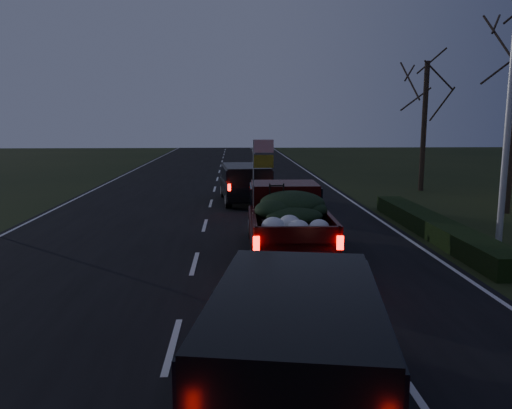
{
  "coord_description": "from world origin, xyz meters",
  "views": [
    {
      "loc": [
        1.06,
        -13.1,
        3.81
      ],
      "look_at": [
        1.75,
        1.9,
        1.3
      ],
      "focal_mm": 35.0,
      "sensor_mm": 36.0,
      "label": 1
    }
  ],
  "objects": [
    {
      "name": "road_asphalt",
      "position": [
        0.0,
        0.0,
        0.01
      ],
      "size": [
        14.0,
        120.0,
        0.02
      ],
      "primitive_type": "cube",
      "color": "black",
      "rests_on": "ground"
    },
    {
      "name": "rear_suv",
      "position": [
        1.83,
        -7.23,
        1.09
      ],
      "size": [
        2.88,
        5.3,
        1.44
      ],
      "rotation": [
        0.0,
        0.0,
        -0.16
      ],
      "color": "black",
      "rests_on": "ground"
    },
    {
      "name": "bare_tree_far",
      "position": [
        11.5,
        14.0,
        5.23
      ],
      "size": [
        3.6,
        3.6,
        7.0
      ],
      "color": "black",
      "rests_on": "ground"
    },
    {
      "name": "pickup_truck",
      "position": [
        2.61,
        1.02,
        1.1
      ],
      "size": [
        2.26,
        5.66,
        2.95
      ],
      "rotation": [
        0.0,
        0.0,
        -0.02
      ],
      "color": "#310606",
      "rests_on": "ground"
    },
    {
      "name": "hedge_row",
      "position": [
        7.8,
        3.0,
        0.3
      ],
      "size": [
        1.0,
        10.0,
        0.6
      ],
      "primitive_type": "cube",
      "color": "black",
      "rests_on": "ground"
    },
    {
      "name": "ground",
      "position": [
        0.0,
        0.0,
        0.0
      ],
      "size": [
        120.0,
        120.0,
        0.0
      ],
      "primitive_type": "plane",
      "color": "black",
      "rests_on": "ground"
    },
    {
      "name": "lead_suv",
      "position": [
        1.63,
        10.27,
        1.09
      ],
      "size": [
        2.5,
        5.18,
        1.44
      ],
      "rotation": [
        0.0,
        0.0,
        0.08
      ],
      "color": "black",
      "rests_on": "ground"
    }
  ]
}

